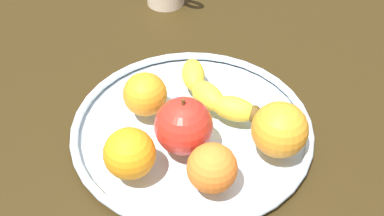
% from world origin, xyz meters
% --- Properties ---
extents(ground_plane, '(1.59, 1.59, 0.04)m').
position_xyz_m(ground_plane, '(0.00, 0.00, -0.02)').
color(ground_plane, '#2E220D').
extents(fruit_bowl, '(0.36, 0.36, 0.02)m').
position_xyz_m(fruit_bowl, '(0.00, 0.00, 0.01)').
color(fruit_bowl, silver).
rests_on(fruit_bowl, ground_plane).
extents(banana, '(0.17, 0.10, 0.04)m').
position_xyz_m(banana, '(0.00, 0.05, 0.04)').
color(banana, gold).
rests_on(banana, fruit_bowl).
extents(apple, '(0.08, 0.08, 0.09)m').
position_xyz_m(apple, '(0.01, -0.04, 0.06)').
color(apple, '#B52A1E').
rests_on(apple, fruit_bowl).
extents(orange_center, '(0.07, 0.07, 0.07)m').
position_xyz_m(orange_center, '(-0.02, -0.12, 0.05)').
color(orange_center, orange).
rests_on(orange_center, fruit_bowl).
extents(orange_front_left, '(0.06, 0.06, 0.06)m').
position_xyz_m(orange_front_left, '(0.08, -0.08, 0.05)').
color(orange_front_left, orange).
rests_on(orange_front_left, fruit_bowl).
extents(orange_back_left, '(0.07, 0.07, 0.07)m').
position_xyz_m(orange_back_left, '(-0.07, -0.01, 0.05)').
color(orange_back_left, orange).
rests_on(orange_back_left, fruit_bowl).
extents(orange_front_right, '(0.08, 0.08, 0.08)m').
position_xyz_m(orange_front_right, '(0.13, 0.02, 0.06)').
color(orange_front_right, orange).
rests_on(orange_front_right, fruit_bowl).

